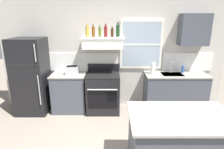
{
  "coord_description": "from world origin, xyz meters",
  "views": [
    {
      "loc": [
        -0.04,
        -2.27,
        2.12
      ],
      "look_at": [
        -0.05,
        1.2,
        1.1
      ],
      "focal_mm": 30.04,
      "sensor_mm": 36.0,
      "label": 1
    }
  ],
  "objects": [
    {
      "name": "bottle_dark_green_wine",
      "position": [
        0.08,
        1.99,
        1.88
      ],
      "size": [
        0.07,
        0.07,
        0.32
      ],
      "color": "#143819",
      "rests_on": "range_hood_shelf"
    },
    {
      "name": "counter_right_with_sink",
      "position": [
        1.45,
        1.9,
        0.46
      ],
      "size": [
        1.43,
        0.63,
        0.91
      ],
      "color": "#474C56",
      "rests_on": "ground_plane"
    },
    {
      "name": "counter_left_of_stove",
      "position": [
        -1.05,
        1.9,
        0.46
      ],
      "size": [
        0.79,
        0.63,
        0.91
      ],
      "color": "#474C56",
      "rests_on": "ground_plane"
    },
    {
      "name": "bottle_amber_wine",
      "position": [
        -0.45,
        1.96,
        1.86
      ],
      "size": [
        0.07,
        0.07,
        0.27
      ],
      "color": "brown",
      "rests_on": "range_hood_shelf"
    },
    {
      "name": "kitchen_island",
      "position": [
        0.88,
        -0.07,
        0.46
      ],
      "size": [
        1.4,
        0.9,
        0.91
      ],
      "color": "#474C56",
      "rests_on": "ground_plane"
    },
    {
      "name": "bottle_red_label_wine",
      "position": [
        -0.18,
        1.97,
        1.87
      ],
      "size": [
        0.07,
        0.07,
        0.29
      ],
      "color": "maroon",
      "rests_on": "range_hood_shelf"
    },
    {
      "name": "toaster",
      "position": [
        -0.96,
        1.87,
        1.01
      ],
      "size": [
        0.3,
        0.2,
        0.19
      ],
      "color": "silver",
      "rests_on": "counter_left_of_stove"
    },
    {
      "name": "stove_range",
      "position": [
        -0.25,
        1.86,
        0.46
      ],
      "size": [
        0.76,
        0.69,
        1.09
      ],
      "color": "black",
      "rests_on": "ground_plane"
    },
    {
      "name": "upper_cabinet_right",
      "position": [
        1.8,
        2.04,
        1.9
      ],
      "size": [
        0.64,
        0.32,
        0.7
      ],
      "color": "#474C56"
    },
    {
      "name": "bottle_olive_oil_square",
      "position": [
        -0.31,
        1.96,
        1.86
      ],
      "size": [
        0.06,
        0.06,
        0.26
      ],
      "color": "#4C601E",
      "rests_on": "range_hood_shelf"
    },
    {
      "name": "paper_towel_roll",
      "position": [
        0.9,
        1.9,
        1.04
      ],
      "size": [
        0.11,
        0.11,
        0.27
      ],
      "primitive_type": "cylinder",
      "color": "white",
      "rests_on": "counter_right_with_sink"
    },
    {
      "name": "dish_soap_bottle",
      "position": [
        1.63,
        2.0,
        1.0
      ],
      "size": [
        0.06,
        0.06,
        0.18
      ],
      "primitive_type": "cylinder",
      "color": "blue",
      "rests_on": "counter_right_with_sink"
    },
    {
      "name": "sink_faucet",
      "position": [
        1.35,
        2.0,
        1.08
      ],
      "size": [
        0.03,
        0.17,
        0.28
      ],
      "color": "silver",
      "rests_on": "counter_right_with_sink"
    },
    {
      "name": "back_wall",
      "position": [
        0.03,
        2.23,
        1.35
      ],
      "size": [
        5.4,
        0.11,
        2.7
      ],
      "color": "beige",
      "rests_on": "ground_plane"
    },
    {
      "name": "bottle_brown_stout",
      "position": [
        -0.04,
        1.99,
        1.84
      ],
      "size": [
        0.06,
        0.06,
        0.23
      ],
      "color": "#381E0F",
      "rests_on": "range_hood_shelf"
    },
    {
      "name": "bottle_champagne_gold_foil",
      "position": [
        -0.59,
        1.95,
        1.87
      ],
      "size": [
        0.08,
        0.08,
        0.29
      ],
      "color": "#B29333",
      "rests_on": "range_hood_shelf"
    },
    {
      "name": "range_hood_shelf",
      "position": [
        -0.25,
        1.96,
        1.62
      ],
      "size": [
        0.96,
        0.52,
        0.24
      ],
      "color": "white"
    },
    {
      "name": "refrigerator",
      "position": [
        -1.9,
        1.84,
        0.87
      ],
      "size": [
        0.7,
        0.72,
        1.74
      ],
      "color": "black",
      "rests_on": "ground_plane"
    }
  ]
}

